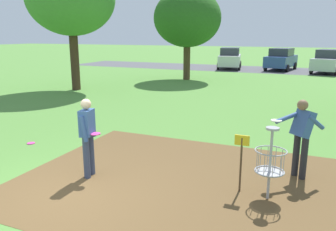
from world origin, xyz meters
TOP-DOWN VIEW (x-y plane):
  - ground_plane at (0.00, 0.00)m, footprint 160.00×160.00m
  - dirt_tee_pad at (1.80, 1.53)m, footprint 6.62×5.42m
  - disc_golf_basket at (3.56, 1.45)m, footprint 0.98×0.58m
  - player_foreground_watching at (4.08, 2.71)m, footprint 1.06×0.69m
  - player_throwing at (-0.09, 1.00)m, footprint 0.43×0.49m
  - frisbee_mid_grass at (-2.97, 2.20)m, footprint 0.22×0.22m
  - tree_near_left at (-3.70, 16.98)m, footprint 4.42×4.42m
  - parking_lot_strip at (0.00, 25.67)m, footprint 36.00×6.00m
  - parked_car_leftmost at (-2.71, 25.43)m, footprint 2.51×4.45m
  - parked_car_center_left at (1.59, 25.97)m, footprint 2.49×4.44m
  - parked_car_center_right at (5.25, 24.92)m, footprint 2.75×4.51m

SIDE VIEW (x-z plane):
  - ground_plane at x=0.00m, z-range 0.00..0.00m
  - parking_lot_strip at x=0.00m, z-range 0.00..0.01m
  - dirt_tee_pad at x=1.80m, z-range 0.00..0.01m
  - frisbee_mid_grass at x=-2.97m, z-range 0.00..0.02m
  - disc_golf_basket at x=3.56m, z-range 0.06..1.45m
  - parked_car_leftmost at x=-2.71m, z-range 0.00..1.84m
  - parked_car_center_left at x=1.59m, z-range 0.00..1.84m
  - parked_car_center_right at x=5.25m, z-range 0.00..1.84m
  - player_throwing at x=-0.09m, z-range 0.11..1.82m
  - player_foreground_watching at x=4.08m, z-range 0.13..1.84m
  - tree_near_left at x=-3.70m, z-range 1.05..6.95m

